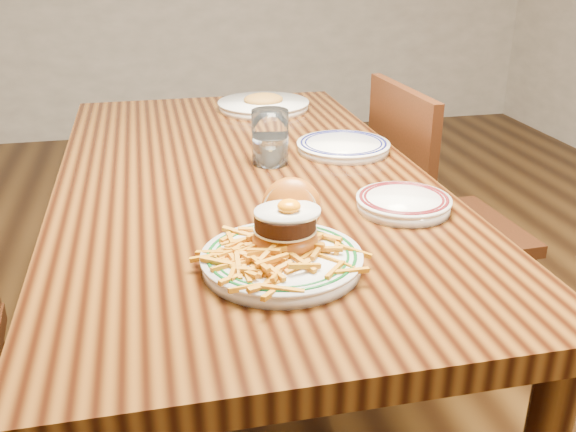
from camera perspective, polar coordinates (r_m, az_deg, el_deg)
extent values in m
plane|color=black|center=(1.91, -3.42, -17.81)|extent=(6.00, 6.00, 0.00)
cube|color=black|center=(1.53, -4.06, 3.00)|extent=(0.85, 1.60, 0.05)
cylinder|color=black|center=(2.35, -15.44, -0.18)|extent=(0.07, 0.07, 0.70)
cylinder|color=black|center=(2.41, 2.06, 1.33)|extent=(0.07, 0.07, 0.70)
cylinder|color=#411B0D|center=(1.75, -23.63, -15.25)|extent=(0.04, 0.04, 0.44)
cube|color=#411B0D|center=(2.06, 14.09, -1.33)|extent=(0.43, 0.43, 0.04)
cube|color=#411B0D|center=(1.89, 9.83, 4.65)|extent=(0.05, 0.41, 0.44)
cylinder|color=#411B0D|center=(2.37, 15.32, -3.95)|extent=(0.04, 0.04, 0.40)
cylinder|color=#411B0D|center=(2.22, 7.38, -5.17)|extent=(0.04, 0.04, 0.40)
cylinder|color=#411B0D|center=(2.12, 20.01, -8.12)|extent=(0.04, 0.04, 0.40)
cylinder|color=#411B0D|center=(1.95, 11.31, -9.92)|extent=(0.04, 0.04, 0.40)
cylinder|color=white|center=(1.08, -0.56, -4.17)|extent=(0.27, 0.27, 0.02)
cylinder|color=white|center=(1.07, -0.57, -3.54)|extent=(0.27, 0.27, 0.01)
torus|color=#0D4C1A|center=(1.07, -0.57, -3.45)|extent=(0.25, 0.25, 0.01)
torus|color=#0D4C1A|center=(1.07, -0.57, -3.45)|extent=(0.23, 0.23, 0.01)
ellipsoid|color=#9F4514|center=(1.09, -0.26, -2.05)|extent=(0.11, 0.11, 0.05)
cylinder|color=#D6BA86|center=(1.08, -0.26, -1.14)|extent=(0.11, 0.11, 0.00)
cylinder|color=black|center=(1.08, -0.26, -0.40)|extent=(0.10, 0.10, 0.03)
ellipsoid|color=white|center=(1.07, -0.04, 0.39)|extent=(0.11, 0.09, 0.01)
ellipsoid|color=orange|center=(1.06, 0.09, 0.88)|extent=(0.04, 0.04, 0.02)
ellipsoid|color=#9F4514|center=(1.14, 0.30, 0.77)|extent=(0.13, 0.12, 0.12)
cylinder|color=#D6BA86|center=(1.12, 0.16, 0.34)|extent=(0.10, 0.07, 0.10)
cylinder|color=white|center=(1.33, 10.21, 0.95)|extent=(0.19, 0.19, 0.02)
cylinder|color=white|center=(1.32, 10.25, 1.49)|extent=(0.19, 0.19, 0.01)
torus|color=#551317|center=(1.32, 10.26, 1.58)|extent=(0.18, 0.18, 0.01)
torus|color=#551317|center=(1.32, 10.26, 1.58)|extent=(0.16, 0.16, 0.01)
cube|color=silver|center=(1.34, 10.96, 1.78)|extent=(0.08, 0.11, 0.00)
cylinder|color=white|center=(1.68, 4.93, 6.05)|extent=(0.24, 0.24, 0.02)
cylinder|color=white|center=(1.68, 4.94, 6.44)|extent=(0.24, 0.24, 0.01)
torus|color=#0F114E|center=(1.68, 4.95, 6.50)|extent=(0.22, 0.22, 0.01)
torus|color=#0F114E|center=(1.68, 4.95, 6.50)|extent=(0.20, 0.20, 0.01)
cylinder|color=white|center=(1.56, -1.59, 7.00)|extent=(0.09, 0.09, 0.13)
cylinder|color=silver|center=(1.57, -1.58, 5.92)|extent=(0.08, 0.08, 0.06)
cylinder|color=white|center=(2.10, -2.19, 9.70)|extent=(0.29, 0.29, 0.02)
cylinder|color=white|center=(2.09, -2.20, 10.07)|extent=(0.29, 0.29, 0.01)
ellipsoid|color=olive|center=(2.09, -2.20, 10.33)|extent=(0.13, 0.11, 0.04)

